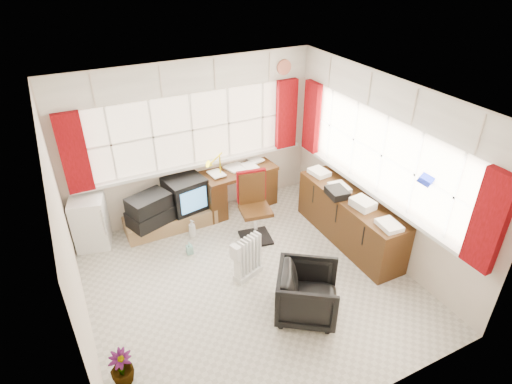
{
  "coord_description": "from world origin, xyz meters",
  "views": [
    {
      "loc": [
        -1.84,
        -3.84,
        3.95
      ],
      "look_at": [
        0.36,
        0.55,
        1.02
      ],
      "focal_mm": 30.0,
      "sensor_mm": 36.0,
      "label": 1
    }
  ],
  "objects_px": {
    "radiator": "(248,261)",
    "task_chair": "(253,203)",
    "mini_fridge": "(91,222)",
    "office_chair": "(308,293)",
    "tv_bench": "(171,220)",
    "desk_lamp": "(220,159)",
    "credenza": "(349,218)",
    "desk": "(238,186)",
    "crt_tv": "(185,193)"
  },
  "relations": [
    {
      "from": "credenza",
      "to": "tv_bench",
      "type": "bearing_deg",
      "value": 146.3
    },
    {
      "from": "desk",
      "to": "radiator",
      "type": "distance_m",
      "value": 1.76
    },
    {
      "from": "tv_bench",
      "to": "mini_fridge",
      "type": "distance_m",
      "value": 1.18
    },
    {
      "from": "desk",
      "to": "office_chair",
      "type": "height_order",
      "value": "desk"
    },
    {
      "from": "desk_lamp",
      "to": "office_chair",
      "type": "distance_m",
      "value": 2.6
    },
    {
      "from": "tv_bench",
      "to": "crt_tv",
      "type": "xyz_separation_m",
      "value": [
        0.29,
        0.05,
        0.39
      ]
    },
    {
      "from": "desk",
      "to": "desk_lamp",
      "type": "bearing_deg",
      "value": -167.77
    },
    {
      "from": "office_chair",
      "to": "tv_bench",
      "type": "bearing_deg",
      "value": 55.15
    },
    {
      "from": "desk",
      "to": "credenza",
      "type": "distance_m",
      "value": 1.93
    },
    {
      "from": "desk",
      "to": "office_chair",
      "type": "relative_size",
      "value": 1.8
    },
    {
      "from": "crt_tv",
      "to": "desk_lamp",
      "type": "bearing_deg",
      "value": -4.24
    },
    {
      "from": "task_chair",
      "to": "crt_tv",
      "type": "relative_size",
      "value": 1.62
    },
    {
      "from": "desk_lamp",
      "to": "radiator",
      "type": "height_order",
      "value": "desk_lamp"
    },
    {
      "from": "desk",
      "to": "crt_tv",
      "type": "distance_m",
      "value": 0.92
    },
    {
      "from": "desk_lamp",
      "to": "desk",
      "type": "bearing_deg",
      "value": 12.23
    },
    {
      "from": "office_chair",
      "to": "credenza",
      "type": "height_order",
      "value": "credenza"
    },
    {
      "from": "radiator",
      "to": "task_chair",
      "type": "bearing_deg",
      "value": 59.07
    },
    {
      "from": "desk",
      "to": "mini_fridge",
      "type": "relative_size",
      "value": 1.63
    },
    {
      "from": "task_chair",
      "to": "radiator",
      "type": "xyz_separation_m",
      "value": [
        -0.48,
        -0.8,
        -0.31
      ]
    },
    {
      "from": "credenza",
      "to": "tv_bench",
      "type": "relative_size",
      "value": 1.43
    },
    {
      "from": "tv_bench",
      "to": "radiator",
      "type": "bearing_deg",
      "value": -69.31
    },
    {
      "from": "office_chair",
      "to": "task_chair",
      "type": "bearing_deg",
      "value": 30.04
    },
    {
      "from": "office_chair",
      "to": "crt_tv",
      "type": "bearing_deg",
      "value": 48.79
    },
    {
      "from": "office_chair",
      "to": "radiator",
      "type": "xyz_separation_m",
      "value": [
        -0.34,
        0.93,
        -0.08
      ]
    },
    {
      "from": "office_chair",
      "to": "credenza",
      "type": "xyz_separation_m",
      "value": [
        1.35,
        0.98,
        0.06
      ]
    },
    {
      "from": "radiator",
      "to": "crt_tv",
      "type": "xyz_separation_m",
      "value": [
        -0.3,
        1.62,
        0.26
      ]
    },
    {
      "from": "desk",
      "to": "desk_lamp",
      "type": "distance_m",
      "value": 0.68
    },
    {
      "from": "task_chair",
      "to": "credenza",
      "type": "relative_size",
      "value": 0.53
    },
    {
      "from": "desk_lamp",
      "to": "task_chair",
      "type": "bearing_deg",
      "value": -75.91
    },
    {
      "from": "radiator",
      "to": "desk",
      "type": "bearing_deg",
      "value": 69.74
    },
    {
      "from": "office_chair",
      "to": "credenza",
      "type": "distance_m",
      "value": 1.67
    },
    {
      "from": "radiator",
      "to": "mini_fridge",
      "type": "height_order",
      "value": "mini_fridge"
    },
    {
      "from": "task_chair",
      "to": "mini_fridge",
      "type": "height_order",
      "value": "task_chair"
    },
    {
      "from": "credenza",
      "to": "mini_fridge",
      "type": "relative_size",
      "value": 2.52
    },
    {
      "from": "desk_lamp",
      "to": "crt_tv",
      "type": "distance_m",
      "value": 0.76
    },
    {
      "from": "office_chair",
      "to": "tv_bench",
      "type": "relative_size",
      "value": 0.51
    },
    {
      "from": "task_chair",
      "to": "radiator",
      "type": "bearing_deg",
      "value": -120.93
    },
    {
      "from": "desk",
      "to": "office_chair",
      "type": "xyz_separation_m",
      "value": [
        -0.27,
        -2.58,
        -0.07
      ]
    },
    {
      "from": "desk_lamp",
      "to": "credenza",
      "type": "xyz_separation_m",
      "value": [
        1.4,
        -1.53,
        -0.61
      ]
    },
    {
      "from": "desk_lamp",
      "to": "tv_bench",
      "type": "relative_size",
      "value": 0.29
    },
    {
      "from": "tv_bench",
      "to": "office_chair",
      "type": "bearing_deg",
      "value": -69.54
    },
    {
      "from": "desk",
      "to": "crt_tv",
      "type": "bearing_deg",
      "value": -178.35
    },
    {
      "from": "credenza",
      "to": "tv_bench",
      "type": "height_order",
      "value": "credenza"
    },
    {
      "from": "desk_lamp",
      "to": "mini_fridge",
      "type": "relative_size",
      "value": 0.51
    },
    {
      "from": "desk",
      "to": "credenza",
      "type": "height_order",
      "value": "credenza"
    },
    {
      "from": "office_chair",
      "to": "radiator",
      "type": "distance_m",
      "value": 0.99
    },
    {
      "from": "office_chair",
      "to": "radiator",
      "type": "bearing_deg",
      "value": 54.75
    },
    {
      "from": "desk",
      "to": "desk_lamp",
      "type": "relative_size",
      "value": 3.21
    },
    {
      "from": "desk_lamp",
      "to": "task_chair",
      "type": "distance_m",
      "value": 0.91
    },
    {
      "from": "task_chair",
      "to": "credenza",
      "type": "height_order",
      "value": "task_chair"
    }
  ]
}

